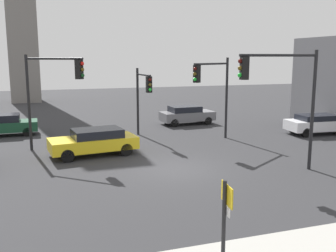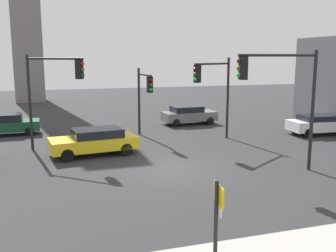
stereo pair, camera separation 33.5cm
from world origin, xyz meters
name	(u,v)px [view 2 (the right image)]	position (x,y,z in m)	size (l,w,h in m)	color
ground_plane	(174,169)	(0.00, 0.00, 0.00)	(97.16, 97.16, 0.00)	#2D2D30
direction_sign	(217,215)	(-1.82, -8.83, 1.54)	(0.17, 0.75, 2.25)	black
traffic_light_0	(53,83)	(-5.23, 5.05, 3.88)	(2.96, 2.59, 5.39)	black
traffic_light_1	(280,86)	(4.39, -1.84, 3.99)	(3.84, 0.58, 5.58)	black
traffic_light_2	(144,91)	(0.43, 7.36, 3.11)	(0.39, 2.75, 4.53)	black
traffic_light_3	(214,83)	(4.15, 4.85, 3.67)	(3.21, 2.14, 5.22)	black
car_0	(94,141)	(-3.24, 3.90, 0.77)	(4.79, 2.51, 1.43)	yellow
car_1	(321,124)	(12.27, 4.90, 0.74)	(4.69, 2.21, 1.36)	silver
car_2	(6,124)	(-8.37, 11.12, 0.76)	(4.27, 1.82, 1.44)	#19472D
car_4	(189,115)	(5.00, 11.44, 0.77)	(4.27, 2.04, 1.45)	slate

